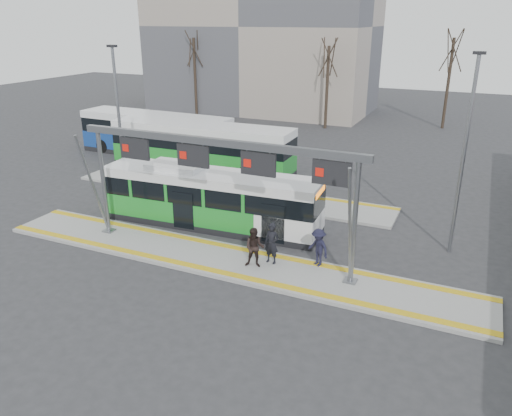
# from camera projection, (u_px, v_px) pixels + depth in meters

# --- Properties ---
(ground) EXTENTS (120.00, 120.00, 0.00)m
(ground) POSITION_uv_depth(u_px,v_px,m) (224.00, 262.00, 21.67)
(ground) COLOR #2D2D30
(ground) RESTS_ON ground
(platform_main) EXTENTS (22.00, 3.00, 0.15)m
(platform_main) POSITION_uv_depth(u_px,v_px,m) (224.00, 260.00, 21.64)
(platform_main) COLOR gray
(platform_main) RESTS_ON ground
(platform_second) EXTENTS (20.00, 3.00, 0.15)m
(platform_second) POSITION_uv_depth(u_px,v_px,m) (227.00, 192.00, 29.99)
(platform_second) COLOR gray
(platform_second) RESTS_ON ground
(tactile_main) EXTENTS (22.00, 2.65, 0.02)m
(tactile_main) POSITION_uv_depth(u_px,v_px,m) (224.00, 258.00, 21.61)
(tactile_main) COLOR gold
(tactile_main) RESTS_ON platform_main
(tactile_second) EXTENTS (20.00, 0.35, 0.02)m
(tactile_second) POSITION_uv_depth(u_px,v_px,m) (236.00, 185.00, 30.93)
(tactile_second) COLOR gold
(tactile_second) RESTS_ON platform_second
(gantry) EXTENTS (13.00, 1.68, 5.20)m
(gantry) POSITION_uv_depth(u_px,v_px,m) (217.00, 164.00, 20.48)
(gantry) COLOR slate
(gantry) RESTS_ON platform_main
(apartment_block) EXTENTS (24.50, 12.50, 18.40)m
(apartment_block) POSITION_uv_depth(u_px,v_px,m) (263.00, 24.00, 54.36)
(apartment_block) COLOR gray
(apartment_block) RESTS_ON ground
(hero_bus) EXTENTS (11.30, 3.03, 3.08)m
(hero_bus) POSITION_uv_depth(u_px,v_px,m) (210.00, 199.00, 25.00)
(hero_bus) COLOR black
(hero_bus) RESTS_ON ground
(bg_bus_green) EXTENTS (12.87, 3.03, 3.20)m
(bg_bus_green) POSITION_uv_depth(u_px,v_px,m) (202.00, 148.00, 34.06)
(bg_bus_green) COLOR black
(bg_bus_green) RESTS_ON ground
(bg_bus_blue) EXTENTS (12.22, 3.07, 3.17)m
(bg_bus_blue) POSITION_uv_depth(u_px,v_px,m) (156.00, 135.00, 37.74)
(bg_bus_blue) COLOR black
(bg_bus_blue) RESTS_ON ground
(passenger_a) EXTENTS (0.70, 0.51, 1.79)m
(passenger_a) POSITION_uv_depth(u_px,v_px,m) (272.00, 243.00, 20.95)
(passenger_a) COLOR black
(passenger_a) RESTS_ON platform_main
(passenger_b) EXTENTS (0.97, 0.84, 1.72)m
(passenger_b) POSITION_uv_depth(u_px,v_px,m) (255.00, 248.00, 20.64)
(passenger_b) COLOR black
(passenger_b) RESTS_ON platform_main
(passenger_c) EXTENTS (1.23, 1.04, 1.65)m
(passenger_c) POSITION_uv_depth(u_px,v_px,m) (318.00, 247.00, 20.76)
(passenger_c) COLOR black
(passenger_c) RESTS_ON platform_main
(tree_left) EXTENTS (1.40, 1.40, 8.49)m
(tree_left) POSITION_uv_depth(u_px,v_px,m) (328.00, 58.00, 45.26)
(tree_left) COLOR #382B21
(tree_left) RESTS_ON ground
(tree_mid) EXTENTS (1.40, 1.40, 9.30)m
(tree_mid) POSITION_uv_depth(u_px,v_px,m) (453.00, 51.00, 45.02)
(tree_mid) COLOR #382B21
(tree_mid) RESTS_ON ground
(tree_far) EXTENTS (1.40, 1.40, 8.98)m
(tree_far) POSITION_uv_depth(u_px,v_px,m) (194.00, 49.00, 51.86)
(tree_far) COLOR #382B21
(tree_far) RESTS_ON ground
(lamp_west) EXTENTS (0.50, 0.25, 8.63)m
(lamp_west) POSITION_uv_depth(u_px,v_px,m) (120.00, 125.00, 26.58)
(lamp_west) COLOR slate
(lamp_west) RESTS_ON ground
(lamp_east) EXTENTS (0.50, 0.25, 8.69)m
(lamp_east) POSITION_uv_depth(u_px,v_px,m) (464.00, 153.00, 20.94)
(lamp_east) COLOR slate
(lamp_east) RESTS_ON ground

